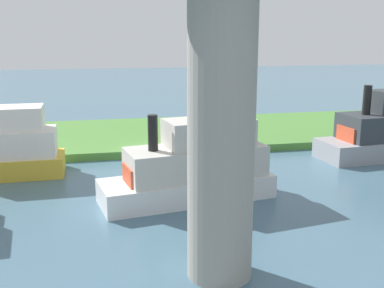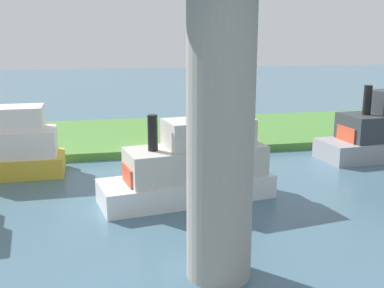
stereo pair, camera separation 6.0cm
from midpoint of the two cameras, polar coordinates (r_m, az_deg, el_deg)
ground_plane at (r=30.92m, az=-5.11°, el=-1.68°), size 160.00×160.00×0.00m
grassy_bank at (r=36.66m, az=-6.24°, el=1.08°), size 80.00×12.00×0.50m
bridge_pylon at (r=14.87m, az=3.43°, el=2.20°), size 2.14×2.14×10.20m
person_on_bank at (r=32.57m, az=-2.41°, el=1.31°), size 0.49×0.49×1.39m
mooring_post at (r=32.25m, az=0.46°, el=0.77°), size 0.20×0.20×0.94m
motorboat_white at (r=22.93m, az=0.01°, el=-2.83°), size 8.72×4.14×4.28m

